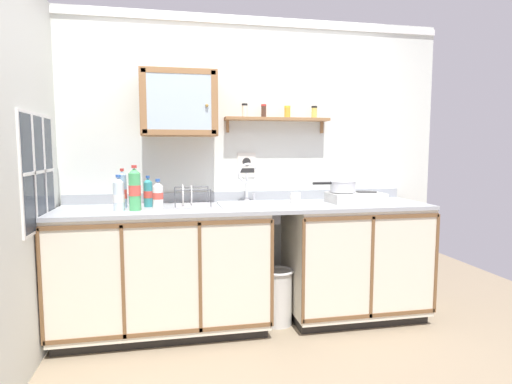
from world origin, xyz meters
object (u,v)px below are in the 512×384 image
at_px(saucepan, 342,186).
at_px(bottle_water_clear_4, 119,195).
at_px(wall_cabinet, 179,104).
at_px(warning_sign, 246,165).
at_px(bottle_detergent_teal_0, 148,193).
at_px(bottle_soda_green_3, 135,189).
at_px(trash_bin, 278,296).
at_px(dish_rack, 191,202).
at_px(sink, 250,207).
at_px(bottle_opaque_white_1, 158,195).
at_px(bottle_water_blue_2, 123,190).
at_px(mug, 295,198).
at_px(bottle_juice_amber_5, 135,191).
at_px(hot_plate_stove, 356,197).

distance_m(saucepan, bottle_water_clear_4, 1.75).
xyz_separation_m(wall_cabinet, warning_sign, (0.56, 0.15, -0.49)).
xyz_separation_m(bottle_detergent_teal_0, bottle_soda_green_3, (-0.08, -0.18, 0.04)).
height_order(saucepan, trash_bin, saucepan).
bearing_deg(trash_bin, dish_rack, 174.65).
distance_m(dish_rack, wall_cabinet, 0.77).
relative_size(sink, bottle_opaque_white_1, 2.17).
bearing_deg(dish_rack, bottle_water_clear_4, -165.33).
distance_m(saucepan, wall_cabinet, 1.47).
bearing_deg(sink, bottle_water_blue_2, 178.38).
height_order(bottle_opaque_white_1, bottle_soda_green_3, bottle_soda_green_3).
xyz_separation_m(bottle_water_blue_2, mug, (1.35, -0.01, -0.09)).
height_order(bottle_detergent_teal_0, bottle_juice_amber_5, bottle_juice_amber_5).
distance_m(bottle_opaque_white_1, bottle_water_blue_2, 0.30).
bearing_deg(sink, trash_bin, -19.41).
relative_size(bottle_soda_green_3, bottle_water_clear_4, 1.26).
height_order(saucepan, bottle_detergent_teal_0, bottle_detergent_teal_0).
xyz_separation_m(bottle_water_blue_2, trash_bin, (1.18, -0.10, -0.87)).
bearing_deg(sink, bottle_water_clear_4, -171.50).
relative_size(hot_plate_stove, bottle_soda_green_3, 1.35).
distance_m(warning_sign, trash_bin, 1.11).
bearing_deg(sink, dish_rack, -178.52).
distance_m(bottle_opaque_white_1, bottle_juice_amber_5, 0.19).
bearing_deg(saucepan, hot_plate_stove, -11.32).
distance_m(hot_plate_stove, warning_sign, 0.95).
bearing_deg(trash_bin, bottle_opaque_white_1, -177.56).
height_order(sink, bottle_opaque_white_1, sink).
relative_size(dish_rack, wall_cabinet, 0.49).
height_order(mug, trash_bin, mug).
distance_m(hot_plate_stove, trash_bin, 1.02).
xyz_separation_m(hot_plate_stove, bottle_water_blue_2, (-1.85, 0.06, 0.09)).
bearing_deg(hot_plate_stove, bottle_water_blue_2, 178.11).
bearing_deg(saucepan, bottle_juice_amber_5, -179.17).
bearing_deg(bottle_water_blue_2, dish_rack, -4.47).
bearing_deg(bottle_water_clear_4, bottle_soda_green_3, 4.10).
bearing_deg(hot_plate_stove, warning_sign, 160.33).
bearing_deg(bottle_soda_green_3, hot_plate_stove, 3.41).
distance_m(bottle_water_blue_2, warning_sign, 1.03).
distance_m(bottle_opaque_white_1, mug, 1.09).
bearing_deg(bottle_detergent_teal_0, bottle_water_blue_2, -176.71).
bearing_deg(trash_bin, bottle_soda_green_3, -176.70).
bearing_deg(warning_sign, sink, -94.55).
height_order(sink, bottle_juice_amber_5, sink).
height_order(sink, mug, sink).
relative_size(hot_plate_stove, dish_rack, 1.54).
bearing_deg(bottle_water_blue_2, hot_plate_stove, -1.89).
xyz_separation_m(hot_plate_stove, bottle_detergent_teal_0, (-1.66, 0.07, 0.07)).
bearing_deg(trash_bin, bottle_water_blue_2, 175.02).
height_order(saucepan, dish_rack, saucepan).
bearing_deg(bottle_opaque_white_1, saucepan, 3.98).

